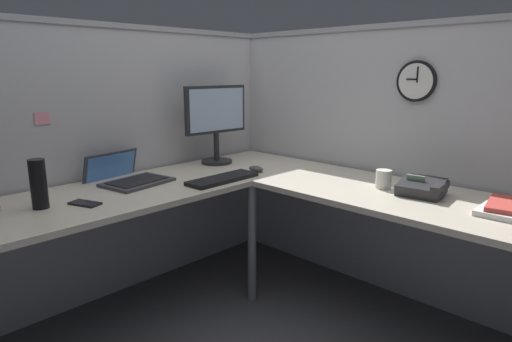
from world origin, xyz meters
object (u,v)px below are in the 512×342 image
Objects in this scene: wall_clock at (417,81)px; keyboard at (223,179)px; computer_mouse at (256,169)px; book_stack at (511,209)px; cell_phone at (85,203)px; office_phone at (423,188)px; thermos_flask at (38,184)px; coffee_mug at (384,179)px; laptop at (126,177)px; monitor at (216,118)px.

keyboard is at bearing 138.03° from wall_clock.
book_stack reaches higher than computer_mouse.
office_phone reaches higher than cell_phone.
thermos_flask is 1.00× the size of wall_clock.
computer_mouse is 0.96m from office_phone.
wall_clock reaches higher than coffee_mug.
coffee_mug reaches higher than keyboard.
keyboard is (0.38, -0.38, -0.01)m from laptop.
thermos_flask reaches higher than book_stack.
book_stack reaches higher than cell_phone.
coffee_mug is 0.44× the size of wall_clock.
cell_phone is at bearing 151.29° from wall_clock.
keyboard is 0.91m from thermos_flask.
laptop is at bearing 137.02° from wall_clock.
keyboard is at bearing -44.99° from laptop.
book_stack is (0.19, -1.32, 0.00)m from computer_mouse.
wall_clock is (0.31, 0.21, 0.50)m from office_phone.
cell_phone is 0.21m from thermos_flask.
office_phone is at bearing -88.47° from coffee_mug.
laptop is at bearing 133.80° from keyboard.
cell_phone is 0.64× the size of office_phone.
coffee_mug reaches higher than cell_phone.
monitor is 1.13m from coffee_mug.
monitor is at bearing 99.64° from coffee_mug.
laptop is 1.88m from book_stack.
monitor is 1.33m from office_phone.
book_stack is 0.59m from coffee_mug.
thermos_flask is (-0.51, -0.17, 0.09)m from laptop.
office_phone is (1.20, -1.04, 0.03)m from cell_phone.
monitor is at bearing 0.14° from laptop.
cell_phone is 1.50× the size of coffee_mug.
keyboard reaches higher than cell_phone.
office_phone is 0.38m from book_stack.
coffee_mug is at bearing -76.06° from computer_mouse.
book_stack is at bearing -117.47° from wall_clock.
laptop is at bearing 18.05° from thermos_flask.
laptop reaches higher than book_stack.
monitor is 0.72m from laptop.
wall_clock is (1.51, -0.83, 0.53)m from cell_phone.
laptop is 0.43m from cell_phone.
cell_phone is at bearing 145.15° from coffee_mug.
monitor is at bearing 96.39° from book_stack.
wall_clock reaches higher than thermos_flask.
coffee_mug is at bearing -54.94° from cell_phone.
computer_mouse is at bearing -27.91° from laptop.
laptop is 1.43× the size of book_stack.
book_stack is 0.85m from wall_clock.
wall_clock is (1.16, -1.08, 0.51)m from laptop.
thermos_flask is (-1.17, -0.17, -0.18)m from monitor.
computer_mouse is 1.08× the size of coffee_mug.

